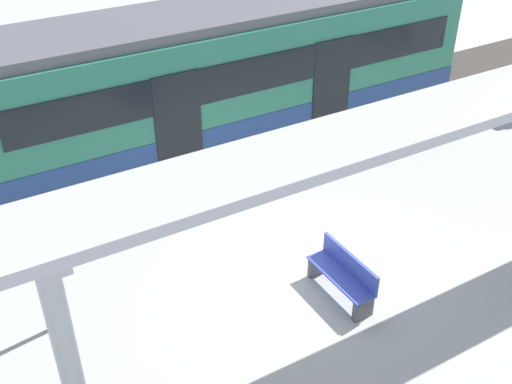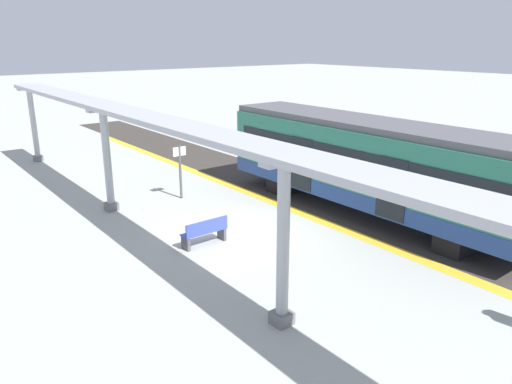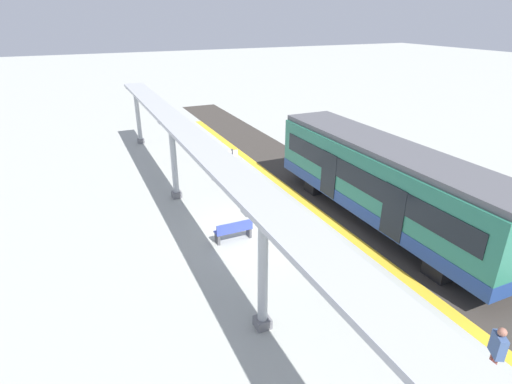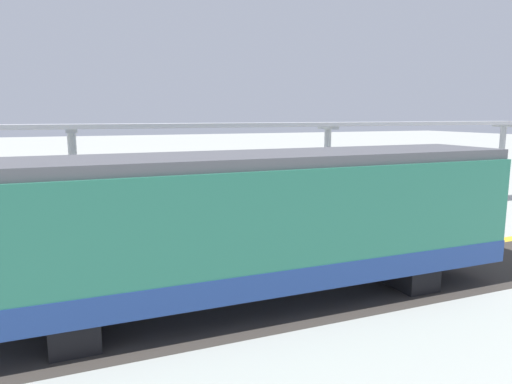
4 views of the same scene
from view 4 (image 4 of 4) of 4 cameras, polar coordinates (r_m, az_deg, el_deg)
ground_plane at (r=15.70m, az=-1.58°, el=-6.54°), size 176.00×176.00×0.00m
tactile_edge_strip at (r=13.22m, az=2.82°, el=-9.63°), size 0.47×38.14×0.01m
trackbed at (r=11.69m, az=6.72°, el=-12.31°), size 3.20×50.14×0.01m
train_near_carriage at (r=10.55m, az=0.20°, el=-4.22°), size 2.65×12.44×3.48m
canopy_pillar_nearest at (r=26.23m, az=27.77°, el=3.18°), size 1.10×0.44×3.86m
canopy_pillar_second at (r=19.68m, az=8.68°, el=2.42°), size 1.10×0.44×3.86m
canopy_pillar_third at (r=16.90m, az=-21.32°, el=0.74°), size 1.10×0.44×3.86m
canopy_beam at (r=17.57m, az=-4.66°, el=8.15°), size 1.20×30.24×0.16m
bench_mid_platform at (r=16.95m, az=-4.28°, el=-3.82°), size 1.50×0.45×0.86m
platform_info_sign at (r=17.24m, az=12.49°, el=-0.79°), size 0.56×0.10×2.20m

